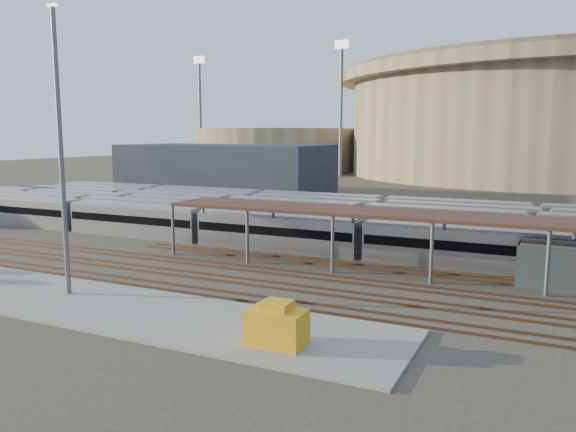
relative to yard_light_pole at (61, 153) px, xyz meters
The scene contains 13 objects.
ground 18.74m from the yard_light_pole, 66.47° to the left, with size 420.00×420.00×0.00m, color #383026.
apron 10.73m from the yard_light_pole, 38.93° to the right, with size 50.00×9.00×0.20m, color gray.
subway_trains 35.42m from the yard_light_pole, 71.91° to the left, with size 129.85×23.90×3.60m.
inspection_shed 33.93m from the yard_light_pole, 32.73° to the left, with size 60.30×6.00×5.30m.
empty_tracks 15.28m from the yard_light_pole, 55.97° to the left, with size 170.00×9.62×0.18m.
stadium 157.30m from the yard_light_pole, 78.58° to the left, with size 124.00×124.00×32.50m.
secondary_arena 153.87m from the yard_light_pole, 110.50° to the left, with size 56.00×56.00×14.00m, color gray.
service_building 75.09m from the yard_light_pole, 112.68° to the left, with size 42.00×20.00×10.00m, color #1E232D.
floodlight_0 126.75m from the yard_light_pole, 100.89° to the left, with size 4.00×1.00×38.40m.
floodlight_1 155.87m from the yard_light_pole, 120.46° to the left, with size 4.00×1.00×38.40m.
floodlight_3 174.41m from the yard_light_pole, 91.27° to the left, with size 4.00×1.00×38.40m.
yard_light_pole is the anchor object (origin of this frame).
yellow_equipment 21.21m from the yard_light_pole, ahead, with size 3.27×2.05×2.05m, color orange.
Camera 1 is at (26.30, -43.95, 12.03)m, focal length 35.00 mm.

